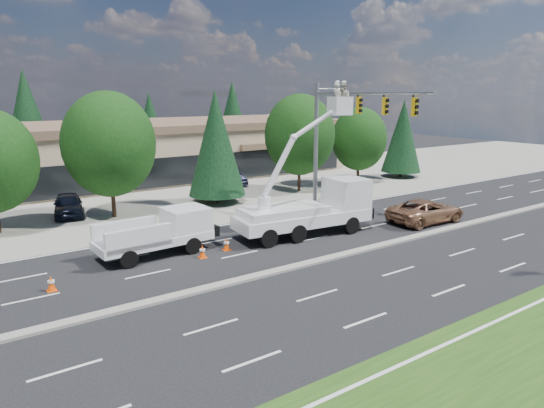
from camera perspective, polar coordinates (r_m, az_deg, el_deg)
ground at (r=23.15m, az=0.28°, el=-8.09°), size 140.00×140.00×0.00m
concrete_apron at (r=40.57m, az=-16.02°, el=0.60°), size 140.00×22.00×0.01m
road_median at (r=23.13m, az=0.28°, el=-7.95°), size 120.00×0.55×0.12m
strip_mall at (r=49.60m, az=-19.96°, el=5.80°), size 50.40×15.40×5.50m
tree_front_d at (r=34.22m, az=-18.61°, el=6.67°), size 6.13×6.13×8.50m
tree_front_e at (r=37.24m, az=-6.60°, el=7.15°), size 4.37×4.37×8.61m
tree_front_f at (r=41.55m, az=3.27°, el=8.13°), size 5.99×5.99×8.31m
tree_front_g at (r=46.21m, az=10.21°, el=7.54°), size 5.11×5.11×7.09m
tree_front_h at (r=50.59m, az=15.11°, el=7.74°), size 3.92×3.92×7.72m
tree_back_b at (r=60.39m, az=-26.87°, el=9.22°), size 5.54×5.54×10.93m
tree_back_c at (r=63.90m, az=-14.13°, el=9.14°), size 4.30×4.30×8.48m
tree_back_d at (r=68.98m, az=-4.65°, el=10.41°), size 5.07×5.07×9.99m
signal_mast at (r=33.46m, az=7.65°, el=8.95°), size 2.76×10.16×9.00m
utility_pickup at (r=26.17m, az=-12.81°, el=-3.74°), size 6.09×2.64×2.29m
bucket_truck at (r=29.09m, az=4.99°, el=0.19°), size 8.60×3.43×9.01m
traffic_cone_a at (r=23.05m, az=-24.54°, el=-8.49°), size 0.40×0.40×0.70m
traffic_cone_b at (r=25.31m, az=-8.19°, el=-5.54°), size 0.40×0.40×0.70m
traffic_cone_c at (r=26.34m, az=-5.37°, el=-4.73°), size 0.40×0.40×0.70m
minivan at (r=33.36m, az=17.66°, el=-0.77°), size 5.59×2.75×1.53m
parked_car_west at (r=36.37m, az=-22.86°, el=-0.06°), size 2.71×4.84×1.56m
parked_car_east at (r=45.13m, az=-4.98°, el=3.16°), size 1.57×4.31×1.41m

